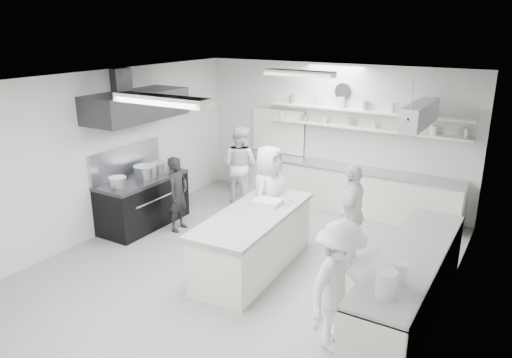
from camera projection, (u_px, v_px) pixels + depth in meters
The scene contains 27 objects.
floor at pixel (246, 266), 7.96m from camera, with size 6.00×7.00×0.02m, color gray.
ceiling at pixel (245, 79), 7.04m from camera, with size 6.00×7.00×0.02m, color silver.
wall_back at pixel (333, 135), 10.36m from camera, with size 6.00×0.04×3.00m, color silver.
wall_front at pixel (51, 273), 4.64m from camera, with size 6.00×0.04×3.00m, color silver.
wall_left at pixel (108, 153), 8.97m from camera, with size 0.04×7.00×3.00m, color silver.
wall_right at pixel (450, 216), 6.03m from camera, with size 0.04×7.00×3.00m, color silver.
stove at pixel (143, 203), 9.42m from camera, with size 0.80×1.80×0.90m, color black.
exhaust_hood at pixel (136, 105), 8.84m from camera, with size 0.85×2.00×0.50m, color #2F2E33.
back_counter at pixel (338, 187), 10.28m from camera, with size 5.00×0.60×0.92m, color silver.
shelf_lower at pixel (363, 128), 9.83m from camera, with size 4.20×0.26×0.04m, color silver.
shelf_upper at pixel (364, 111), 9.72m from camera, with size 4.20×0.26×0.04m, color silver.
pass_through_window at pixel (279, 131), 10.99m from camera, with size 1.30×0.04×1.00m, color black.
wall_clock at pixel (343, 91), 9.93m from camera, with size 0.32×0.32×0.05m, color white.
right_counter at pixel (409, 288), 6.35m from camera, with size 0.74×3.30×0.94m, color silver.
pot_rack at pixel (420, 115), 8.23m from camera, with size 0.30×1.60×0.40m, color #A6AAB2.
light_fixture_front at pixel (161, 100), 5.59m from camera, with size 1.30×0.25×0.10m, color silver.
light_fixture_rear at pixel (299, 73), 8.53m from camera, with size 1.30×0.25×0.10m, color silver.
prep_island at pixel (254, 242), 7.73m from camera, with size 0.92×2.46×0.91m, color silver.
stove_pot at pixel (145, 172), 9.33m from camera, with size 0.44×0.44×0.26m, color #A6AAB2.
cook_stove at pixel (178, 194), 9.12m from camera, with size 0.52×0.34×1.44m, color black.
cook_back at pixel (240, 165), 10.47m from camera, with size 0.83×0.65×1.72m, color white.
cook_island_left at pixel (269, 196), 8.51m from camera, with size 0.88×0.57×1.80m, color white.
cook_island_right at pixel (352, 213), 7.89m from camera, with size 0.98×0.41×1.67m, color white.
cook_right at pixel (339, 286), 5.71m from camera, with size 1.07×0.61×1.65m, color white.
bowl_island_a at pixel (286, 204), 8.01m from camera, with size 0.24×0.24×0.06m, color #A6AAB2.
bowl_island_b at pixel (232, 222), 7.27m from camera, with size 0.19×0.19×0.06m, color silver.
bowl_right at pixel (392, 277), 5.64m from camera, with size 0.23×0.23×0.06m, color silver.
Camera 1 is at (3.82, -6.04, 3.78)m, focal length 34.08 mm.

